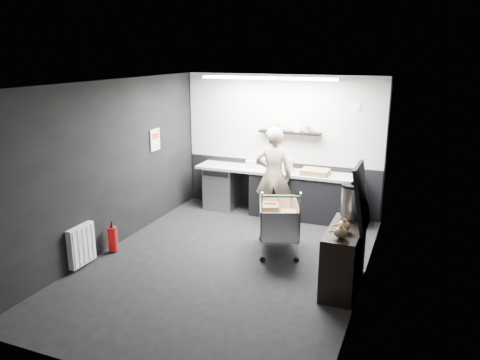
% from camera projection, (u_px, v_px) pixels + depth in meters
% --- Properties ---
extents(floor, '(5.50, 5.50, 0.00)m').
position_uv_depth(floor, '(226.00, 264.00, 7.11)').
color(floor, black).
rests_on(floor, ground).
extents(ceiling, '(5.50, 5.50, 0.00)m').
position_uv_depth(ceiling, '(224.00, 83.00, 6.39)').
color(ceiling, silver).
rests_on(ceiling, wall_back).
extents(wall_back, '(5.50, 0.00, 5.50)m').
position_uv_depth(wall_back, '(281.00, 144.00, 9.21)').
color(wall_back, black).
rests_on(wall_back, floor).
extents(wall_front, '(5.50, 0.00, 5.50)m').
position_uv_depth(wall_front, '(105.00, 251.00, 4.29)').
color(wall_front, black).
rests_on(wall_front, floor).
extents(wall_left, '(0.00, 5.50, 5.50)m').
position_uv_depth(wall_left, '(111.00, 166.00, 7.47)').
color(wall_left, black).
rests_on(wall_left, floor).
extents(wall_right, '(0.00, 5.50, 5.50)m').
position_uv_depth(wall_right, '(367.00, 193.00, 6.03)').
color(wall_right, black).
rests_on(wall_right, floor).
extents(kitchen_wall_panel, '(3.95, 0.02, 1.70)m').
position_uv_depth(kitchen_wall_panel, '(282.00, 119.00, 9.06)').
color(kitchen_wall_panel, silver).
rests_on(kitchen_wall_panel, wall_back).
extents(dado_panel, '(3.95, 0.02, 1.00)m').
position_uv_depth(dado_panel, '(280.00, 186.00, 9.42)').
color(dado_panel, black).
rests_on(dado_panel, wall_back).
extents(floating_shelf, '(1.20, 0.22, 0.04)m').
position_uv_depth(floating_shelf, '(290.00, 132.00, 8.95)').
color(floating_shelf, black).
rests_on(floating_shelf, wall_back).
extents(wall_clock, '(0.20, 0.03, 0.20)m').
position_uv_depth(wall_clock, '(356.00, 107.00, 8.46)').
color(wall_clock, white).
rests_on(wall_clock, wall_back).
extents(poster, '(0.02, 0.30, 0.40)m').
position_uv_depth(poster, '(155.00, 140.00, 8.57)').
color(poster, white).
rests_on(poster, wall_left).
extents(poster_red_band, '(0.02, 0.22, 0.10)m').
position_uv_depth(poster_red_band, '(155.00, 136.00, 8.55)').
color(poster_red_band, red).
rests_on(poster_red_band, poster).
extents(radiator, '(0.10, 0.50, 0.60)m').
position_uv_depth(radiator, '(81.00, 245.00, 6.91)').
color(radiator, white).
rests_on(radiator, wall_left).
extents(ceiling_strip, '(2.40, 0.20, 0.04)m').
position_uv_depth(ceiling_strip, '(268.00, 78.00, 8.05)').
color(ceiling_strip, white).
rests_on(ceiling_strip, ceiling).
extents(prep_counter, '(3.20, 0.61, 0.90)m').
position_uv_depth(prep_counter, '(282.00, 193.00, 9.10)').
color(prep_counter, black).
rests_on(prep_counter, floor).
extents(person, '(0.76, 0.60, 1.83)m').
position_uv_depth(person, '(273.00, 175.00, 8.59)').
color(person, beige).
rests_on(person, floor).
extents(shopping_cart, '(0.92, 1.20, 1.10)m').
position_uv_depth(shopping_cart, '(278.00, 220.00, 7.42)').
color(shopping_cart, silver).
rests_on(shopping_cart, floor).
extents(sideboard, '(0.49, 1.15, 1.72)m').
position_uv_depth(sideboard, '(345.00, 249.00, 6.29)').
color(sideboard, black).
rests_on(sideboard, floor).
extents(fire_extinguisher, '(0.15, 0.15, 0.49)m').
position_uv_depth(fire_extinguisher, '(113.00, 238.00, 7.46)').
color(fire_extinguisher, red).
rests_on(fire_extinguisher, floor).
extents(cardboard_box, '(0.51, 0.39, 0.10)m').
position_uv_depth(cardboard_box, '(315.00, 172.00, 8.69)').
color(cardboard_box, '#9B7D52').
rests_on(cardboard_box, prep_counter).
extents(pink_tub, '(0.23, 0.23, 0.23)m').
position_uv_depth(pink_tub, '(287.00, 165.00, 8.92)').
color(pink_tub, beige).
rests_on(pink_tub, prep_counter).
extents(white_container, '(0.20, 0.16, 0.16)m').
position_uv_depth(white_container, '(251.00, 164.00, 9.15)').
color(white_container, white).
rests_on(white_container, prep_counter).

